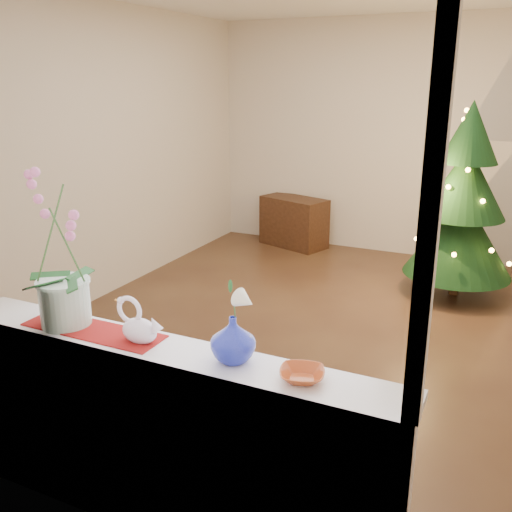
{
  "coord_description": "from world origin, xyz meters",
  "views": [
    {
      "loc": [
        1.33,
        -4.21,
        2.03
      ],
      "look_at": [
        -0.01,
        -1.4,
        1.06
      ],
      "focal_mm": 40.0,
      "sensor_mm": 36.0,
      "label": 1
    }
  ],
  "objects_px": {
    "swan": "(139,321)",
    "paperweight": "(228,356)",
    "xmas_tree": "(463,202)",
    "orchid_pot": "(59,250)",
    "side_table": "(294,222)",
    "amber_dish": "(302,376)",
    "blue_vase": "(233,336)"
  },
  "relations": [
    {
      "from": "swan",
      "to": "paperweight",
      "type": "bearing_deg",
      "value": -15.99
    },
    {
      "from": "xmas_tree",
      "to": "swan",
      "type": "bearing_deg",
      "value": -104.22
    },
    {
      "from": "orchid_pot",
      "to": "side_table",
      "type": "xyz_separation_m",
      "value": [
        -0.68,
        4.62,
        -0.98
      ]
    },
    {
      "from": "amber_dish",
      "to": "swan",
      "type": "bearing_deg",
      "value": 179.8
    },
    {
      "from": "swan",
      "to": "paperweight",
      "type": "distance_m",
      "value": 0.45
    },
    {
      "from": "orchid_pot",
      "to": "swan",
      "type": "bearing_deg",
      "value": -0.56
    },
    {
      "from": "xmas_tree",
      "to": "amber_dish",
      "type": "bearing_deg",
      "value": -92.8
    },
    {
      "from": "swan",
      "to": "amber_dish",
      "type": "bearing_deg",
      "value": -14.81
    },
    {
      "from": "orchid_pot",
      "to": "side_table",
      "type": "relative_size",
      "value": 0.9
    },
    {
      "from": "paperweight",
      "to": "amber_dish",
      "type": "height_order",
      "value": "paperweight"
    },
    {
      "from": "xmas_tree",
      "to": "side_table",
      "type": "relative_size",
      "value": 2.27
    },
    {
      "from": "orchid_pot",
      "to": "amber_dish",
      "type": "xyz_separation_m",
      "value": [
        1.18,
        -0.01,
        -0.35
      ]
    },
    {
      "from": "orchid_pot",
      "to": "swan",
      "type": "relative_size",
      "value": 3.16
    },
    {
      "from": "blue_vase",
      "to": "amber_dish",
      "type": "relative_size",
      "value": 1.51
    },
    {
      "from": "blue_vase",
      "to": "amber_dish",
      "type": "xyz_separation_m",
      "value": [
        0.31,
        -0.02,
        -0.09
      ]
    },
    {
      "from": "blue_vase",
      "to": "paperweight",
      "type": "height_order",
      "value": "blue_vase"
    },
    {
      "from": "blue_vase",
      "to": "amber_dish",
      "type": "height_order",
      "value": "blue_vase"
    },
    {
      "from": "orchid_pot",
      "to": "amber_dish",
      "type": "distance_m",
      "value": 1.23
    },
    {
      "from": "paperweight",
      "to": "amber_dish",
      "type": "bearing_deg",
      "value": 1.42
    },
    {
      "from": "xmas_tree",
      "to": "side_table",
      "type": "bearing_deg",
      "value": 156.24
    },
    {
      "from": "paperweight",
      "to": "side_table",
      "type": "bearing_deg",
      "value": 108.5
    },
    {
      "from": "side_table",
      "to": "amber_dish",
      "type": "bearing_deg",
      "value": -49.45
    },
    {
      "from": "amber_dish",
      "to": "xmas_tree",
      "type": "bearing_deg",
      "value": 87.2
    },
    {
      "from": "swan",
      "to": "xmas_tree",
      "type": "xyz_separation_m",
      "value": [
        0.94,
        3.72,
        -0.1
      ]
    },
    {
      "from": "amber_dish",
      "to": "xmas_tree",
      "type": "height_order",
      "value": "xmas_tree"
    },
    {
      "from": "amber_dish",
      "to": "paperweight",
      "type": "bearing_deg",
      "value": -178.58
    },
    {
      "from": "orchid_pot",
      "to": "xmas_tree",
      "type": "xyz_separation_m",
      "value": [
        1.37,
        3.72,
        -0.36
      ]
    },
    {
      "from": "paperweight",
      "to": "amber_dish",
      "type": "distance_m",
      "value": 0.32
    },
    {
      "from": "xmas_tree",
      "to": "side_table",
      "type": "distance_m",
      "value": 2.32
    },
    {
      "from": "paperweight",
      "to": "xmas_tree",
      "type": "relative_size",
      "value": 0.04
    },
    {
      "from": "amber_dish",
      "to": "orchid_pot",
      "type": "bearing_deg",
      "value": 179.67
    },
    {
      "from": "orchid_pot",
      "to": "swan",
      "type": "distance_m",
      "value": 0.5
    }
  ]
}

